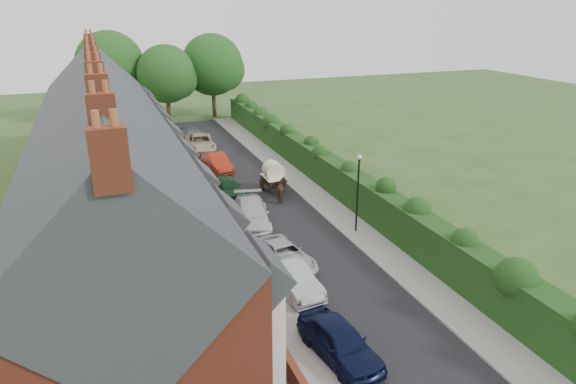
% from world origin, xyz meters
% --- Properties ---
extents(ground, '(140.00, 140.00, 0.00)m').
position_xyz_m(ground, '(0.00, 0.00, 0.00)').
color(ground, '#2D4C1E').
rests_on(ground, ground).
extents(road, '(6.00, 58.00, 0.02)m').
position_xyz_m(road, '(-0.50, 11.00, 0.01)').
color(road, black).
rests_on(road, ground).
extents(pavement_hedge_side, '(2.20, 58.00, 0.12)m').
position_xyz_m(pavement_hedge_side, '(3.60, 11.00, 0.06)').
color(pavement_hedge_side, '#9C9893').
rests_on(pavement_hedge_side, ground).
extents(pavement_house_side, '(1.70, 58.00, 0.12)m').
position_xyz_m(pavement_house_side, '(-4.35, 11.00, 0.06)').
color(pavement_house_side, '#9C9893').
rests_on(pavement_house_side, ground).
extents(kerb_hedge_side, '(0.18, 58.00, 0.13)m').
position_xyz_m(kerb_hedge_side, '(2.55, 11.00, 0.07)').
color(kerb_hedge_side, '#969691').
rests_on(kerb_hedge_side, ground).
extents(kerb_house_side, '(0.18, 58.00, 0.13)m').
position_xyz_m(kerb_house_side, '(-3.55, 11.00, 0.07)').
color(kerb_house_side, '#969691').
rests_on(kerb_house_side, ground).
extents(hedge, '(2.10, 58.00, 2.85)m').
position_xyz_m(hedge, '(5.40, 11.00, 1.60)').
color(hedge, '#143812').
rests_on(hedge, ground).
extents(terrace_row, '(9.05, 40.50, 11.50)m').
position_xyz_m(terrace_row, '(-10.87, 9.98, 4.47)').
color(terrace_row, maroon).
rests_on(terrace_row, ground).
extents(garden_wall_row, '(0.35, 40.35, 1.10)m').
position_xyz_m(garden_wall_row, '(-5.35, 10.00, 0.46)').
color(garden_wall_row, brown).
rests_on(garden_wall_row, ground).
extents(lamppost, '(0.32, 0.32, 5.16)m').
position_xyz_m(lamppost, '(3.40, 4.00, 3.30)').
color(lamppost, black).
rests_on(lamppost, ground).
extents(tree_far_left, '(7.14, 6.80, 9.29)m').
position_xyz_m(tree_far_left, '(-2.65, 40.08, 5.71)').
color(tree_far_left, '#332316').
rests_on(tree_far_left, ground).
extents(tree_far_right, '(7.98, 7.60, 10.31)m').
position_xyz_m(tree_far_right, '(3.39, 42.08, 6.31)').
color(tree_far_right, '#332316').
rests_on(tree_far_right, ground).
extents(tree_far_back, '(8.40, 8.00, 10.82)m').
position_xyz_m(tree_far_back, '(-8.59, 43.08, 6.62)').
color(tree_far_back, '#332316').
rests_on(tree_far_back, ground).
extents(car_navy, '(2.46, 4.80, 1.56)m').
position_xyz_m(car_navy, '(-3.00, -6.71, 0.78)').
color(car_navy, black).
rests_on(car_navy, ground).
extents(car_silver_a, '(2.20, 4.83, 1.54)m').
position_xyz_m(car_silver_a, '(-2.99, -1.06, 0.77)').
color(car_silver_a, '#99999D').
rests_on(car_silver_a, ground).
extents(car_silver_b, '(3.02, 5.14, 1.34)m').
position_xyz_m(car_silver_b, '(-2.47, 1.40, 0.67)').
color(car_silver_b, '#B6B8BE').
rests_on(car_silver_b, ground).
extents(car_white, '(3.31, 5.86, 1.60)m').
position_xyz_m(car_white, '(-2.50, 7.41, 0.80)').
color(car_white, silver).
rests_on(car_white, ground).
extents(car_green, '(2.41, 4.57, 1.48)m').
position_xyz_m(car_green, '(-2.66, 13.22, 0.74)').
color(car_green, '#0F3217').
rests_on(car_green, ground).
extents(car_red, '(2.02, 4.63, 1.48)m').
position_xyz_m(car_red, '(-1.89, 19.75, 0.74)').
color(car_red, '#9E2411').
rests_on(car_red, ground).
extents(car_beige, '(2.97, 5.77, 1.56)m').
position_xyz_m(car_beige, '(-1.94, 26.66, 0.78)').
color(car_beige, '#C5B08E').
rests_on(car_beige, ground).
extents(car_grey, '(2.62, 5.41, 1.52)m').
position_xyz_m(car_grey, '(-2.12, 29.40, 0.76)').
color(car_grey, '#54585B').
rests_on(car_grey, ground).
extents(horse, '(1.37, 2.06, 1.60)m').
position_xyz_m(horse, '(0.94, 10.89, 0.80)').
color(horse, '#482F1A').
rests_on(horse, ground).
extents(horse_cart, '(1.52, 3.37, 2.43)m').
position_xyz_m(horse_cart, '(0.94, 12.94, 1.39)').
color(horse_cart, black).
rests_on(horse_cart, ground).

